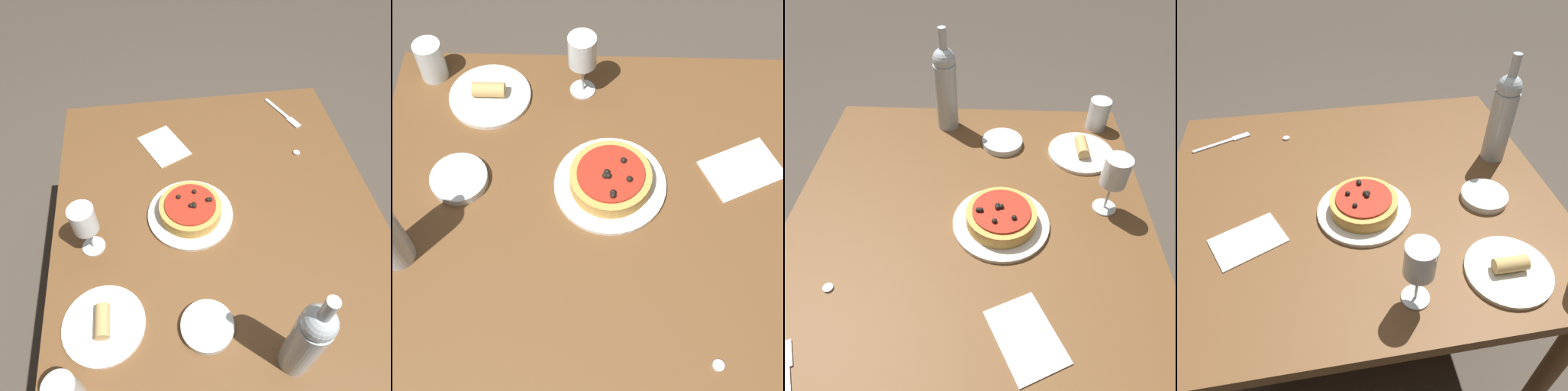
{
  "view_description": "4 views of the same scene",
  "coord_description": "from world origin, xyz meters",
  "views": [
    {
      "loc": [
        -0.69,
        0.17,
        1.7
      ],
      "look_at": [
        0.02,
        0.07,
        0.79
      ],
      "focal_mm": 35.0,
      "sensor_mm": 36.0,
      "label": 1
    },
    {
      "loc": [
        -0.04,
        -0.58,
        1.82
      ],
      "look_at": [
        -0.06,
        0.04,
        0.77
      ],
      "focal_mm": 50.0,
      "sensor_mm": 36.0,
      "label": 2
    },
    {
      "loc": [
        0.67,
        0.06,
        1.53
      ],
      "look_at": [
        -0.06,
        0.03,
        0.78
      ],
      "focal_mm": 35.0,
      "sensor_mm": 36.0,
      "label": 3
    },
    {
      "loc": [
        0.1,
        0.84,
        1.5
      ],
      "look_at": [
        -0.04,
        0.05,
        0.76
      ],
      "focal_mm": 35.0,
      "sensor_mm": 36.0,
      "label": 4
    }
  ],
  "objects": [
    {
      "name": "wine_glass",
      "position": [
        -0.08,
        0.38,
        0.86
      ],
      "size": [
        0.07,
        0.07,
        0.18
      ],
      "color": "silver",
      "rests_on": "dining_table"
    },
    {
      "name": "side_bowl",
      "position": [
        -0.36,
        0.09,
        0.74
      ],
      "size": [
        0.14,
        0.14,
        0.02
      ],
      "color": "silver",
      "rests_on": "dining_table"
    },
    {
      "name": "side_plate",
      "position": [
        -0.32,
        0.35,
        0.74
      ],
      "size": [
        0.21,
        0.21,
        0.05
      ],
      "color": "white",
      "rests_on": "dining_table"
    },
    {
      "name": "wine_bottle",
      "position": [
        -0.47,
        -0.1,
        0.88
      ],
      "size": [
        0.08,
        0.08,
        0.35
      ],
      "color": "#B2BCC1",
      "rests_on": "dining_table"
    },
    {
      "name": "fork",
      "position": [
        0.42,
        -0.34,
        0.73
      ],
      "size": [
        0.19,
        0.1,
        0.0
      ],
      "rotation": [
        0.0,
        0.0,
        -2.71
      ],
      "color": "#B7B7BC",
      "rests_on": "dining_table"
    },
    {
      "name": "dinner_plate",
      "position": [
        -0.01,
        0.09,
        0.74
      ],
      "size": [
        0.26,
        0.26,
        0.01
      ],
      "color": "white",
      "rests_on": "dining_table"
    },
    {
      "name": "pizza",
      "position": [
        -0.01,
        0.09,
        0.77
      ],
      "size": [
        0.19,
        0.19,
        0.06
      ],
      "color": "gold",
      "rests_on": "dinner_plate"
    },
    {
      "name": "ground_plane",
      "position": [
        0.0,
        0.0,
        0.0
      ],
      "size": [
        14.0,
        14.0,
        0.0
      ],
      "primitive_type": "plane",
      "color": "#4C4238"
    },
    {
      "name": "bottle_cap",
      "position": [
        0.21,
        -0.32,
        0.73
      ],
      "size": [
        0.02,
        0.02,
        0.01
      ],
      "color": "#B7B7BC",
      "rests_on": "dining_table"
    },
    {
      "name": "dining_table",
      "position": [
        0.0,
        0.0,
        0.64
      ],
      "size": [
        1.15,
        1.01,
        0.73
      ],
      "color": "brown",
      "rests_on": "ground_plane"
    },
    {
      "name": "paper_napkin",
      "position": [
        0.31,
        0.14,
        0.73
      ],
      "size": [
        0.21,
        0.19,
        0.0
      ],
      "color": "white",
      "rests_on": "dining_table"
    }
  ]
}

